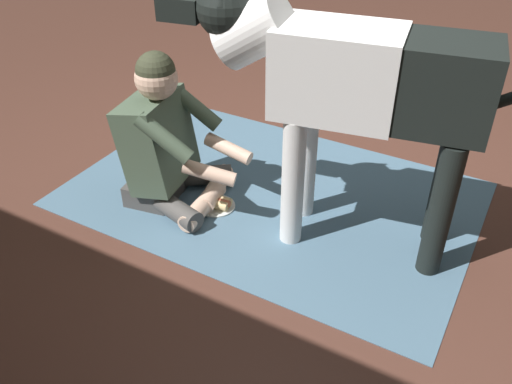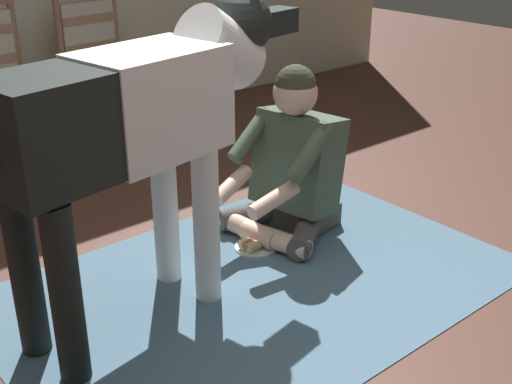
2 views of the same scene
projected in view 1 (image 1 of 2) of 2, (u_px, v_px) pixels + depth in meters
The scene contains 5 objects.
ground_plane at pixel (321, 189), 3.06m from camera, with size 13.20×13.20×0.00m, color #502F25.
area_rug at pixel (271, 194), 3.02m from camera, with size 2.16×1.44×0.01m, color slate.
person_sitting_on_floor at pixel (167, 144), 2.80m from camera, with size 0.68×0.57×0.83m.
large_dog at pixel (350, 84), 2.28m from camera, with size 1.61×0.48×1.22m.
hot_dog_on_plate at pixel (216, 203), 2.90m from camera, with size 0.20×0.20×0.06m.
Camera 1 is at (-0.92, 2.38, 1.73)m, focal length 38.13 mm.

